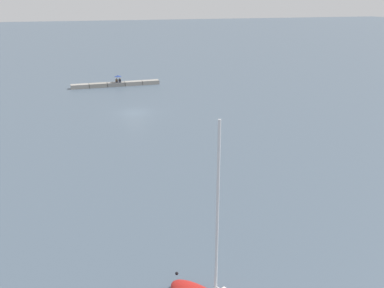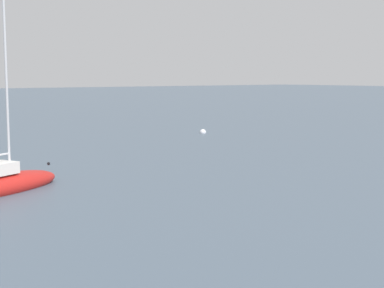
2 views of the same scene
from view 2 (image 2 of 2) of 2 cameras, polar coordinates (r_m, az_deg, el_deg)
sailboat_red_mid at (r=31.39m, az=-18.37°, el=-3.82°), size 5.09×7.97×10.53m
mooring_buoy_mid at (r=60.07m, az=1.09°, el=1.17°), size 0.65×0.65×0.65m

